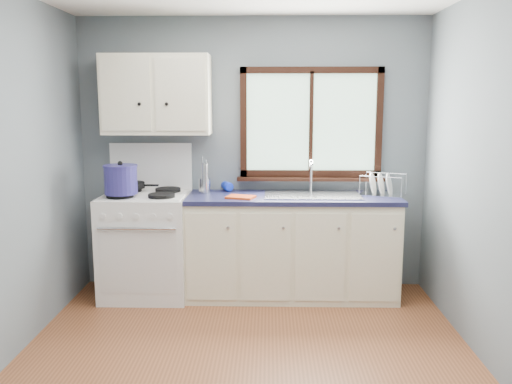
{
  "coord_description": "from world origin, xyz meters",
  "views": [
    {
      "loc": [
        0.15,
        -3.23,
        1.75
      ],
      "look_at": [
        0.05,
        0.9,
        1.05
      ],
      "focal_mm": 38.0,
      "sensor_mm": 36.0,
      "label": 1
    }
  ],
  "objects_px": {
    "utensil_crock": "(205,185)",
    "dish_rack": "(382,189)",
    "thermos": "(205,178)",
    "sink": "(312,202)",
    "gas_range": "(147,242)",
    "stockpot": "(121,179)",
    "skillet": "(131,185)",
    "base_cabinets": "(291,251)"
  },
  "relations": [
    {
      "from": "utensil_crock",
      "to": "dish_rack",
      "type": "distance_m",
      "value": 1.59
    },
    {
      "from": "utensil_crock",
      "to": "thermos",
      "type": "height_order",
      "value": "utensil_crock"
    },
    {
      "from": "utensil_crock",
      "to": "sink",
      "type": "bearing_deg",
      "value": -7.13
    },
    {
      "from": "gas_range",
      "to": "utensil_crock",
      "type": "xyz_separation_m",
      "value": [
        0.52,
        0.14,
        0.5
      ]
    },
    {
      "from": "gas_range",
      "to": "stockpot",
      "type": "distance_m",
      "value": 0.64
    },
    {
      "from": "sink",
      "to": "skillet",
      "type": "height_order",
      "value": "sink"
    },
    {
      "from": "utensil_crock",
      "to": "dish_rack",
      "type": "xyz_separation_m",
      "value": [
        1.59,
        -0.08,
        -0.02
      ]
    },
    {
      "from": "skillet",
      "to": "utensil_crock",
      "type": "bearing_deg",
      "value": -0.37
    },
    {
      "from": "gas_range",
      "to": "thermos",
      "type": "relative_size",
      "value": 4.96
    },
    {
      "from": "gas_range",
      "to": "dish_rack",
      "type": "distance_m",
      "value": 2.16
    },
    {
      "from": "utensil_crock",
      "to": "stockpot",
      "type": "bearing_deg",
      "value": -155.9
    },
    {
      "from": "utensil_crock",
      "to": "dish_rack",
      "type": "height_order",
      "value": "utensil_crock"
    },
    {
      "from": "utensil_crock",
      "to": "skillet",
      "type": "bearing_deg",
      "value": 179.05
    },
    {
      "from": "gas_range",
      "to": "utensil_crock",
      "type": "relative_size",
      "value": 4.04
    },
    {
      "from": "base_cabinets",
      "to": "utensil_crock",
      "type": "xyz_separation_m",
      "value": [
        -0.79,
        0.12,
        0.58
      ]
    },
    {
      "from": "stockpot",
      "to": "utensil_crock",
      "type": "height_order",
      "value": "utensil_crock"
    },
    {
      "from": "base_cabinets",
      "to": "skillet",
      "type": "height_order",
      "value": "skillet"
    },
    {
      "from": "gas_range",
      "to": "utensil_crock",
      "type": "distance_m",
      "value": 0.73
    },
    {
      "from": "base_cabinets",
      "to": "utensil_crock",
      "type": "height_order",
      "value": "utensil_crock"
    },
    {
      "from": "skillet",
      "to": "dish_rack",
      "type": "height_order",
      "value": "dish_rack"
    },
    {
      "from": "stockpot",
      "to": "utensil_crock",
      "type": "distance_m",
      "value": 0.75
    },
    {
      "from": "thermos",
      "to": "stockpot",
      "type": "bearing_deg",
      "value": -158.88
    },
    {
      "from": "base_cabinets",
      "to": "thermos",
      "type": "distance_m",
      "value": 1.02
    },
    {
      "from": "sink",
      "to": "dish_rack",
      "type": "distance_m",
      "value": 0.63
    },
    {
      "from": "utensil_crock",
      "to": "thermos",
      "type": "bearing_deg",
      "value": -79.1
    },
    {
      "from": "skillet",
      "to": "dish_rack",
      "type": "xyz_separation_m",
      "value": [
        2.27,
        -0.09,
        -0.01
      ]
    },
    {
      "from": "stockpot",
      "to": "dish_rack",
      "type": "bearing_deg",
      "value": 5.61
    },
    {
      "from": "base_cabinets",
      "to": "utensil_crock",
      "type": "relative_size",
      "value": 5.5
    },
    {
      "from": "base_cabinets",
      "to": "sink",
      "type": "relative_size",
      "value": 2.2
    },
    {
      "from": "base_cabinets",
      "to": "gas_range",
      "type": "bearing_deg",
      "value": -179.18
    },
    {
      "from": "gas_range",
      "to": "base_cabinets",
      "type": "relative_size",
      "value": 0.74
    },
    {
      "from": "stockpot",
      "to": "thermos",
      "type": "xyz_separation_m",
      "value": [
        0.69,
        0.27,
        -0.03
      ]
    },
    {
      "from": "sink",
      "to": "dish_rack",
      "type": "relative_size",
      "value": 1.83
    },
    {
      "from": "stockpot",
      "to": "utensil_crock",
      "type": "bearing_deg",
      "value": 24.1
    },
    {
      "from": "base_cabinets",
      "to": "utensil_crock",
      "type": "distance_m",
      "value": 0.99
    },
    {
      "from": "stockpot",
      "to": "utensil_crock",
      "type": "xyz_separation_m",
      "value": [
        0.68,
        0.3,
        -0.1
      ]
    },
    {
      "from": "base_cabinets",
      "to": "dish_rack",
      "type": "relative_size",
      "value": 4.03
    },
    {
      "from": "thermos",
      "to": "dish_rack",
      "type": "distance_m",
      "value": 1.58
    },
    {
      "from": "skillet",
      "to": "thermos",
      "type": "xyz_separation_m",
      "value": [
        0.69,
        -0.05,
        0.07
      ]
    },
    {
      "from": "base_cabinets",
      "to": "thermos",
      "type": "height_order",
      "value": "thermos"
    },
    {
      "from": "utensil_crock",
      "to": "thermos",
      "type": "relative_size",
      "value": 1.23
    },
    {
      "from": "sink",
      "to": "stockpot",
      "type": "bearing_deg",
      "value": -173.66
    }
  ]
}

